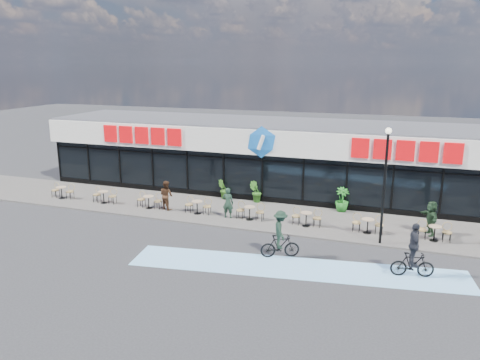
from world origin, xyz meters
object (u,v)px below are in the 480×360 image
object	(u,v)px
potted_plant_left	(256,192)
patron_right	(166,195)
patron_left	(228,203)
cyclist_b	(413,255)
bistro_set_0	(62,191)
pedestrian_a	(431,218)
lamp_post	(385,177)
potted_plant_right	(342,200)
cyclist_a	(280,237)
potted_plant_mid	(223,189)

from	to	relation	value
potted_plant_left	patron_right	world-z (taller)	patron_right
patron_left	cyclist_b	distance (m)	10.32
bistro_set_0	pedestrian_a	distance (m)	21.43
pedestrian_a	patron_right	bearing A→B (deg)	-108.30
lamp_post	potted_plant_left	distance (m)	9.08
patron_right	bistro_set_0	bearing A→B (deg)	21.69
patron_right	lamp_post	bearing A→B (deg)	-165.25
potted_plant_right	cyclist_b	size ratio (longest dim) A/B	0.61
pedestrian_a	cyclist_a	size ratio (longest dim) A/B	0.80
potted_plant_mid	pedestrian_a	distance (m)	12.08
cyclist_a	patron_left	bearing A→B (deg)	134.60
patron_left	bistro_set_0	bearing A→B (deg)	-3.84
bistro_set_0	potted_plant_mid	size ratio (longest dim) A/B	1.26
cyclist_a	potted_plant_mid	bearing A→B (deg)	127.08
lamp_post	potted_plant_left	bearing A→B (deg)	149.70
potted_plant_right	cyclist_a	bearing A→B (deg)	-103.57
potted_plant_left	cyclist_a	bearing A→B (deg)	-64.91
bistro_set_0	cyclist_b	size ratio (longest dim) A/B	0.68
potted_plant_left	lamp_post	bearing A→B (deg)	-30.30
patron_left	patron_right	xyz separation A→B (m)	(-3.86, 0.22, 0.01)
potted_plant_mid	potted_plant_right	xyz separation A→B (m)	(7.25, -0.04, 0.07)
cyclist_a	lamp_post	bearing A→B (deg)	35.51
pedestrian_a	potted_plant_mid	bearing A→B (deg)	-122.33
patron_left	cyclist_b	xyz separation A→B (m)	(9.45, -4.14, -0.01)
patron_left	pedestrian_a	bearing A→B (deg)	-178.37
patron_left	pedestrian_a	xyz separation A→B (m)	(10.31, 0.86, 0.02)
lamp_post	patron_right	distance (m)	12.23
bistro_set_0	potted_plant_left	xyz separation A→B (m)	(11.66, 3.14, 0.19)
lamp_post	potted_plant_mid	distance (m)	10.86
patron_right	cyclist_a	world-z (taller)	cyclist_a
bistro_set_0	patron_right	distance (m)	7.26
potted_plant_left	potted_plant_mid	world-z (taller)	potted_plant_left
patron_left	pedestrian_a	size ratio (longest dim) A/B	0.98
lamp_post	bistro_set_0	bearing A→B (deg)	176.28
potted_plant_right	patron_right	world-z (taller)	patron_right
potted_plant_mid	pedestrian_a	size ratio (longest dim) A/B	0.71
bistro_set_0	potted_plant_left	distance (m)	12.08
potted_plant_mid	cyclist_b	xyz separation A→B (m)	(10.98, -7.40, 0.22)
bistro_set_0	cyclist_a	bearing A→B (deg)	-15.45
potted_plant_right	cyclist_b	distance (m)	8.25
potted_plant_left	potted_plant_mid	xyz separation A→B (m)	(-2.08, -0.03, -0.04)
patron_left	cyclist_a	distance (m)	5.66
potted_plant_mid	pedestrian_a	xyz separation A→B (m)	(11.84, -2.40, 0.25)
lamp_post	patron_left	xyz separation A→B (m)	(-8.06, 1.11, -2.37)
potted_plant_mid	patron_right	size ratio (longest dim) A/B	0.72
cyclist_b	patron_right	bearing A→B (deg)	161.88
bistro_set_0	cyclist_b	bearing A→B (deg)	-11.76
lamp_post	patron_left	size ratio (longest dim) A/B	3.23
lamp_post	pedestrian_a	bearing A→B (deg)	41.22
potted_plant_right	patron_left	bearing A→B (deg)	-150.69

